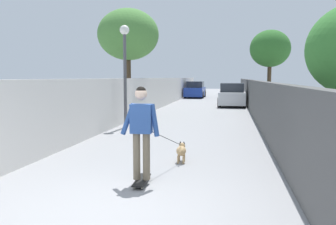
{
  "coord_description": "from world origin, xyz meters",
  "views": [
    {
      "loc": [
        -4.4,
        -1.67,
        1.93
      ],
      "look_at": [
        4.48,
        -0.03,
        1.0
      ],
      "focal_mm": 36.69,
      "sensor_mm": 36.0,
      "label": 1
    }
  ],
  "objects_px": {
    "dog": "(181,150)",
    "car_near": "(232,95)",
    "car_far": "(195,90)",
    "tree_left_far": "(128,35)",
    "skateboard": "(142,180)",
    "lamp_post": "(125,57)",
    "tree_right_near": "(270,49)",
    "person_skateboarder": "(141,125)"
  },
  "relations": [
    {
      "from": "tree_right_near",
      "to": "car_near",
      "type": "xyz_separation_m",
      "value": [
        0.0,
        2.38,
        -3.05
      ]
    },
    {
      "from": "dog",
      "to": "tree_left_far",
      "type": "bearing_deg",
      "value": 23.23
    },
    {
      "from": "skateboard",
      "to": "lamp_post",
      "type": "bearing_deg",
      "value": 19.78
    },
    {
      "from": "tree_left_far",
      "to": "lamp_post",
      "type": "xyz_separation_m",
      "value": [
        -4.81,
        -1.32,
        -1.43
      ]
    },
    {
      "from": "car_near",
      "to": "skateboard",
      "type": "bearing_deg",
      "value": 174.72
    },
    {
      "from": "skateboard",
      "to": "car_near",
      "type": "distance_m",
      "value": 17.61
    },
    {
      "from": "tree_right_near",
      "to": "dog",
      "type": "height_order",
      "value": "tree_right_near"
    },
    {
      "from": "lamp_post",
      "to": "car_far",
      "type": "xyz_separation_m",
      "value": [
        20.07,
        -0.6,
        -1.98
      ]
    },
    {
      "from": "person_skateboarder",
      "to": "dog",
      "type": "relative_size",
      "value": 0.84
    },
    {
      "from": "tree_left_far",
      "to": "skateboard",
      "type": "relative_size",
      "value": 6.74
    },
    {
      "from": "skateboard",
      "to": "person_skateboarder",
      "type": "height_order",
      "value": "person_skateboarder"
    },
    {
      "from": "person_skateboarder",
      "to": "dog",
      "type": "height_order",
      "value": "person_skateboarder"
    },
    {
      "from": "tree_right_near",
      "to": "person_skateboarder",
      "type": "bearing_deg",
      "value": 167.13
    },
    {
      "from": "tree_left_far",
      "to": "dog",
      "type": "relative_size",
      "value": 2.72
    },
    {
      "from": "lamp_post",
      "to": "person_skateboarder",
      "type": "height_order",
      "value": "lamp_post"
    },
    {
      "from": "tree_left_far",
      "to": "dog",
      "type": "height_order",
      "value": "tree_left_far"
    },
    {
      "from": "tree_right_near",
      "to": "car_far",
      "type": "xyz_separation_m",
      "value": [
        9.26,
        5.82,
        -3.05
      ]
    },
    {
      "from": "tree_right_near",
      "to": "person_skateboarder",
      "type": "height_order",
      "value": "tree_right_near"
    },
    {
      "from": "car_near",
      "to": "tree_right_near",
      "type": "bearing_deg",
      "value": -90.12
    },
    {
      "from": "tree_left_far",
      "to": "skateboard",
      "type": "distance_m",
      "value": 12.77
    },
    {
      "from": "person_skateboarder",
      "to": "car_far",
      "type": "height_order",
      "value": "person_skateboarder"
    },
    {
      "from": "tree_left_far",
      "to": "dog",
      "type": "bearing_deg",
      "value": -156.77
    },
    {
      "from": "car_far",
      "to": "lamp_post",
      "type": "bearing_deg",
      "value": 178.29
    },
    {
      "from": "skateboard",
      "to": "dog",
      "type": "bearing_deg",
      "value": -15.46
    },
    {
      "from": "tree_left_far",
      "to": "person_skateboarder",
      "type": "height_order",
      "value": "tree_left_far"
    },
    {
      "from": "tree_left_far",
      "to": "tree_right_near",
      "type": "bearing_deg",
      "value": -52.21
    },
    {
      "from": "car_near",
      "to": "car_far",
      "type": "height_order",
      "value": "same"
    },
    {
      "from": "tree_right_near",
      "to": "skateboard",
      "type": "xyz_separation_m",
      "value": [
        -17.52,
        4.0,
        -3.7
      ]
    },
    {
      "from": "skateboard",
      "to": "car_far",
      "type": "bearing_deg",
      "value": 3.87
    },
    {
      "from": "tree_right_near",
      "to": "lamp_post",
      "type": "distance_m",
      "value": 12.62
    },
    {
      "from": "person_skateboarder",
      "to": "car_near",
      "type": "xyz_separation_m",
      "value": [
        17.52,
        -1.62,
        -0.36
      ]
    },
    {
      "from": "tree_left_far",
      "to": "car_near",
      "type": "xyz_separation_m",
      "value": [
        6.0,
        -5.35,
        -3.4
      ]
    },
    {
      "from": "dog",
      "to": "tree_right_near",
      "type": "bearing_deg",
      "value": -12.59
    },
    {
      "from": "dog",
      "to": "car_far",
      "type": "distance_m",
      "value": 25.17
    },
    {
      "from": "tree_left_far",
      "to": "car_far",
      "type": "xyz_separation_m",
      "value": [
        15.26,
        -1.92,
        -3.4
      ]
    },
    {
      "from": "dog",
      "to": "car_near",
      "type": "bearing_deg",
      "value": -4.15
    },
    {
      "from": "tree_left_far",
      "to": "dog",
      "type": "distance_m",
      "value": 11.34
    },
    {
      "from": "dog",
      "to": "car_far",
      "type": "relative_size",
      "value": 0.47
    },
    {
      "from": "dog",
      "to": "car_far",
      "type": "xyz_separation_m",
      "value": [
        25.06,
        2.29,
        0.44
      ]
    },
    {
      "from": "skateboard",
      "to": "person_skateboarder",
      "type": "distance_m",
      "value": 1.01
    },
    {
      "from": "car_near",
      "to": "car_far",
      "type": "xyz_separation_m",
      "value": [
        9.25,
        3.43,
        0.0
      ]
    },
    {
      "from": "tree_right_near",
      "to": "car_near",
      "type": "height_order",
      "value": "tree_right_near"
    }
  ]
}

